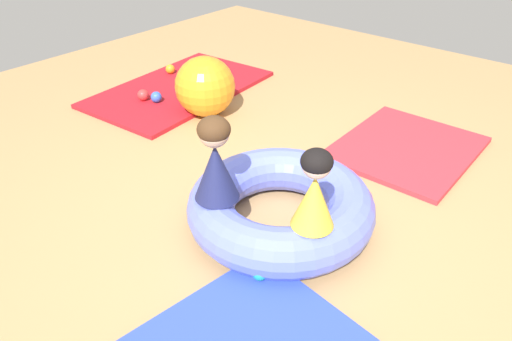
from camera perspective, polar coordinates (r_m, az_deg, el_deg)
ground_plane at (r=3.12m, az=2.94°, el=-6.31°), size 8.00×8.00×0.00m
gym_mat_near_right at (r=5.03m, az=-8.98°, el=9.47°), size 1.89×1.21×0.04m
gym_mat_front at (r=4.06m, az=17.29°, el=2.53°), size 1.17×0.98×0.04m
inflatable_cushion at (r=3.02m, az=2.91°, el=-4.19°), size 1.16×1.16×0.30m
child_in_navy at (r=2.72m, az=-4.80°, el=1.26°), size 0.37×0.37×0.51m
child_in_yellow at (r=2.52m, az=6.92°, el=-2.29°), size 0.26×0.26×0.46m
play_ball_orange at (r=5.37m, az=-10.06°, el=11.68°), size 0.10×0.10×0.10m
play_ball_blue at (r=4.70m, az=-11.66°, el=8.47°), size 0.10×0.10×0.10m
play_ball_teal at (r=2.67m, az=0.47°, el=-11.93°), size 0.09×0.09×0.09m
play_ball_red_second at (r=4.76m, az=-13.15°, el=8.64°), size 0.11×0.11×0.11m
exercise_ball_large at (r=4.40m, az=-6.02°, el=9.80°), size 0.54×0.54×0.54m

